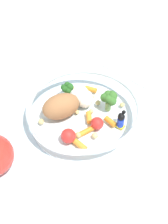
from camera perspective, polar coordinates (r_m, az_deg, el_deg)
ground_plane at (r=0.58m, az=-0.28°, el=-1.19°), size 2.40×2.40×0.00m
food_container at (r=0.56m, az=-0.54°, el=0.56°), size 0.23×0.23×0.06m
folded_napkin at (r=0.72m, az=10.79°, el=9.20°), size 0.16×0.15×0.01m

